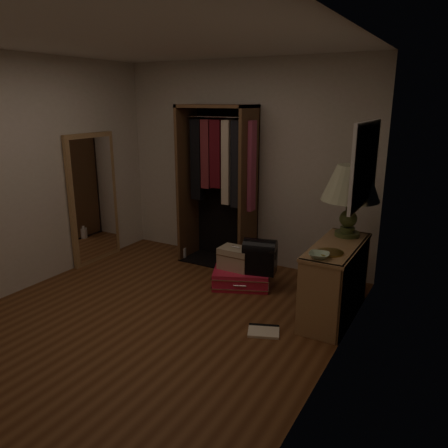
{
  "coord_description": "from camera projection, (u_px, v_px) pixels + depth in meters",
  "views": [
    {
      "loc": [
        2.55,
        -3.03,
        2.11
      ],
      "look_at": [
        0.3,
        0.95,
        0.8
      ],
      "focal_mm": 35.0,
      "sensor_mm": 36.0,
      "label": 1
    }
  ],
  "objects": [
    {
      "name": "ground",
      "position": [
        151.0,
        320.0,
        4.33
      ],
      "size": [
        4.0,
        4.0,
        0.0
      ],
      "primitive_type": "plane",
      "color": "brown",
      "rests_on": "ground"
    },
    {
      "name": "room_walls",
      "position": [
        153.0,
        170.0,
        3.91
      ],
      "size": [
        3.52,
        4.02,
        2.6
      ],
      "color": "beige",
      "rests_on": "ground"
    },
    {
      "name": "console_bookshelf",
      "position": [
        336.0,
        278.0,
        4.37
      ],
      "size": [
        0.42,
        1.12,
        0.75
      ],
      "color": "#A2784E",
      "rests_on": "ground"
    },
    {
      "name": "open_wardrobe",
      "position": [
        221.0,
        173.0,
        5.57
      ],
      "size": [
        1.0,
        0.5,
        2.05
      ],
      "color": "brown",
      "rests_on": "ground"
    },
    {
      "name": "floor_mirror",
      "position": [
        94.0,
        199.0,
        5.74
      ],
      "size": [
        0.06,
        0.8,
        1.7
      ],
      "color": "#A37C4F",
      "rests_on": "ground"
    },
    {
      "name": "pink_suitcase",
      "position": [
        241.0,
        278.0,
        5.11
      ],
      "size": [
        0.79,
        0.7,
        0.2
      ],
      "rotation": [
        0.0,
        0.0,
        0.41
      ],
      "color": "red",
      "rests_on": "ground"
    },
    {
      "name": "train_case",
      "position": [
        236.0,
        258.0,
        5.08
      ],
      "size": [
        0.38,
        0.27,
        0.27
      ],
      "rotation": [
        0.0,
        0.0,
        -0.02
      ],
      "color": "tan",
      "rests_on": "pink_suitcase"
    },
    {
      "name": "black_bag",
      "position": [
        260.0,
        255.0,
        4.95
      ],
      "size": [
        0.41,
        0.32,
        0.4
      ],
      "rotation": [
        0.0,
        0.0,
        0.23
      ],
      "color": "black",
      "rests_on": "pink_suitcase"
    },
    {
      "name": "table_lamp",
      "position": [
        351.0,
        185.0,
        4.37
      ],
      "size": [
        0.78,
        0.78,
        0.73
      ],
      "rotation": [
        0.0,
        0.0,
        -0.43
      ],
      "color": "#405026",
      "rests_on": "console_bookshelf"
    },
    {
      "name": "brass_tray",
      "position": [
        330.0,
        252.0,
        4.01
      ],
      "size": [
        0.24,
        0.24,
        0.01
      ],
      "rotation": [
        0.0,
        0.0,
        -0.0
      ],
      "color": "#A2873E",
      "rests_on": "console_bookshelf"
    },
    {
      "name": "ceramic_bowl",
      "position": [
        319.0,
        255.0,
        3.89
      ],
      "size": [
        0.21,
        0.21,
        0.05
      ],
      "primitive_type": "imported",
      "rotation": [
        0.0,
        0.0,
        0.17
      ],
      "color": "#ADD0AF",
      "rests_on": "console_bookshelf"
    },
    {
      "name": "white_jug",
      "position": [
        182.0,
        253.0,
        5.99
      ],
      "size": [
        0.12,
        0.12,
        0.19
      ],
      "rotation": [
        0.0,
        0.0,
        -0.12
      ],
      "color": "white",
      "rests_on": "ground"
    },
    {
      "name": "floor_book",
      "position": [
        264.0,
        330.0,
        4.11
      ],
      "size": [
        0.36,
        0.32,
        0.03
      ],
      "rotation": [
        0.0,
        0.0,
        0.38
      ],
      "color": "#F3E9CC",
      "rests_on": "ground"
    }
  ]
}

